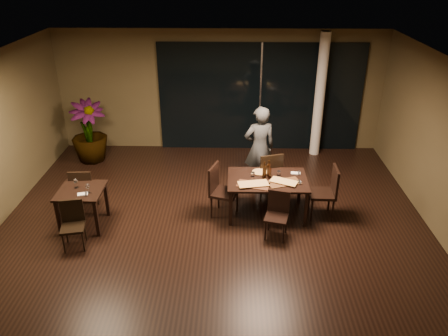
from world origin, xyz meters
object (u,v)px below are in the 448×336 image
chair_main_left (220,188)px  diner (259,148)px  chair_main_right (327,190)px  bottle_a (264,170)px  bottle_b (270,172)px  bottle_c (269,168)px  main_table (267,182)px  side_table (81,196)px  chair_main_near (277,212)px  chair_main_far (269,173)px  chair_side_far (83,188)px  potted_plant (89,132)px  chair_side_near (73,222)px

chair_main_left → diner: 1.45m
chair_main_right → bottle_a: 1.24m
chair_main_right → bottle_b: bearing=-94.7°
bottle_a → bottle_c: size_ratio=1.03×
main_table → side_table: size_ratio=1.88×
chair_main_left → bottle_b: bearing=-66.0°
main_table → chair_main_near: bearing=-79.1°
chair_main_near → bottle_b: size_ratio=2.99×
chair_main_far → chair_main_near: size_ratio=1.22×
chair_side_far → bottle_c: bearing=178.7°
chair_side_far → bottle_b: 3.58m
chair_side_far → potted_plant: 2.43m
chair_main_right → bottle_b: 1.14m
chair_side_far → potted_plant: potted_plant is taller
chair_side_near → potted_plant: (-0.72, 3.42, 0.28)m
side_table → diner: 3.68m
main_table → chair_main_left: (-0.90, -0.06, -0.10)m
chair_main_left → bottle_c: size_ratio=3.16×
chair_main_far → bottle_b: bottle_b is taller
bottle_b → bottle_c: 0.10m
chair_side_near → bottle_a: 3.53m
potted_plant → bottle_a: potted_plant is taller
bottle_a → potted_plant: bearing=150.4°
diner → potted_plant: bearing=-30.8°
chair_side_near → bottle_c: (3.41, 1.23, 0.45)m
chair_main_near → bottle_c: size_ratio=2.59×
chair_main_near → chair_main_far: bearing=107.2°
diner → potted_plant: size_ratio=1.21×
chair_side_near → bottle_b: bearing=6.7°
chair_main_far → chair_side_far: bearing=-6.4°
chair_main_near → chair_main_right: 1.18m
chair_main_left → bottle_b: bottle_b is taller
chair_main_near → bottle_c: 0.96m
diner → bottle_c: (0.13, -0.98, 0.01)m
chair_main_right → diner: 1.74m
side_table → bottle_a: bearing=9.0°
side_table → chair_side_near: size_ratio=0.96×
bottle_c → diner: bearing=97.6°
chair_side_far → bottle_c: size_ratio=2.85×
diner → bottle_b: 1.08m
chair_main_near → bottle_a: 0.89m
chair_main_right → side_table: bearing=-83.6°
diner → bottle_a: size_ratio=5.38×
main_table → chair_main_right: size_ratio=1.46×
chair_main_left → chair_main_right: same height
side_table → potted_plant: size_ratio=0.54×
chair_main_far → chair_side_far: size_ratio=1.11×
chair_side_near → chair_main_far: bearing=14.4°
main_table → chair_main_left: size_ratio=1.46×
bottle_a → chair_main_left: bearing=-173.8°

